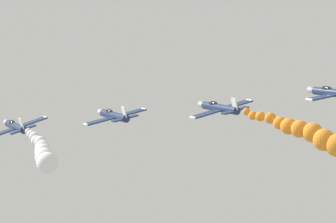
% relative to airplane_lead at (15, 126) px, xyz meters
% --- Properties ---
extents(airplane_lead, '(9.27, 10.35, 3.33)m').
position_rel_airplane_lead_xyz_m(airplane_lead, '(0.00, 0.00, 0.00)').
color(airplane_lead, navy).
extents(smoke_trail_lead, '(3.56, 16.42, 3.82)m').
position_rel_airplane_lead_xyz_m(smoke_trail_lead, '(-1.21, -18.05, -1.31)').
color(smoke_trail_lead, white).
extents(airplane_left_inner, '(9.45, 10.35, 2.95)m').
position_rel_airplane_lead_xyz_m(airplane_left_inner, '(12.43, -8.13, 1.82)').
color(airplane_left_inner, navy).
extents(airplane_right_inner, '(9.41, 10.35, 3.04)m').
position_rel_airplane_lead_xyz_m(airplane_right_inner, '(23.86, -19.02, 3.44)').
color(airplane_right_inner, navy).
extents(smoke_trail_right_inner, '(6.07, 18.29, 5.03)m').
position_rel_airplane_lead_xyz_m(smoke_trail_right_inner, '(26.42, -38.02, 1.51)').
color(smoke_trail_right_inner, orange).
extents(airplane_left_outer, '(9.52, 10.35, 2.67)m').
position_rel_airplane_lead_xyz_m(airplane_left_outer, '(36.50, -28.10, 5.74)').
color(airplane_left_outer, navy).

